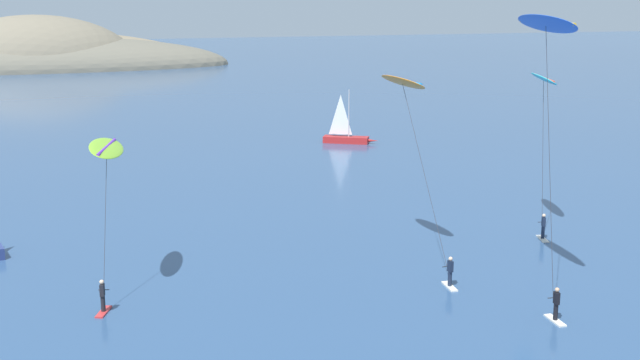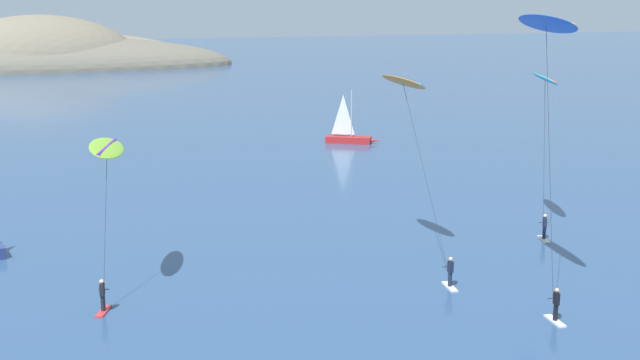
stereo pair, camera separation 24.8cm
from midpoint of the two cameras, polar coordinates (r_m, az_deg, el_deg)
headland_island at (r=189.45m, az=-20.27°, el=7.49°), size 93.28×37.31×23.12m
sailboat_far at (r=85.65m, az=2.32°, el=3.07°), size 5.59×3.88×5.70m
kitesurfer_cyan at (r=53.66m, az=15.84°, el=5.98°), size 2.83×5.47×10.48m
kitesurfer_lime at (r=42.20m, az=-14.77°, el=1.41°), size 2.69×6.14×8.15m
kitesurfer_blue at (r=40.30m, az=16.00°, el=9.32°), size 2.16×6.78×14.51m
kitesurfer_orange at (r=46.28m, az=6.35°, el=5.90°), size 1.82×8.97×10.92m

